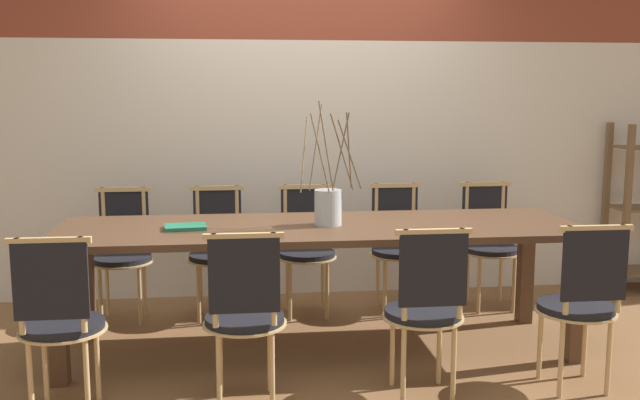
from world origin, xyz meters
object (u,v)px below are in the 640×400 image
(dining_table, at_px, (320,239))
(book_stack, at_px, (185,227))
(vase_centerpiece, at_px, (328,205))
(chair_near_center, at_px, (426,305))
(chair_far_center, at_px, (306,245))

(dining_table, distance_m, book_stack, 0.79)
(vase_centerpiece, xyz_separation_m, book_stack, (-0.83, -0.03, -0.11))
(dining_table, relative_size, book_stack, 12.28)
(vase_centerpiece, bearing_deg, chair_near_center, -61.91)
(dining_table, xyz_separation_m, vase_centerpiece, (0.05, -0.01, 0.21))
(dining_table, bearing_deg, chair_far_center, 90.85)
(dining_table, height_order, book_stack, book_stack)
(chair_far_center, height_order, book_stack, chair_far_center)
(chair_near_center, xyz_separation_m, vase_centerpiece, (-0.40, 0.75, 0.40))
(chair_far_center, xyz_separation_m, book_stack, (-0.77, -0.79, 0.29))
(chair_near_center, relative_size, chair_far_center, 1.00)
(vase_centerpiece, bearing_deg, book_stack, -178.25)
(chair_far_center, bearing_deg, book_stack, 45.47)
(vase_centerpiece, distance_m, book_stack, 0.84)
(dining_table, distance_m, chair_near_center, 0.90)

